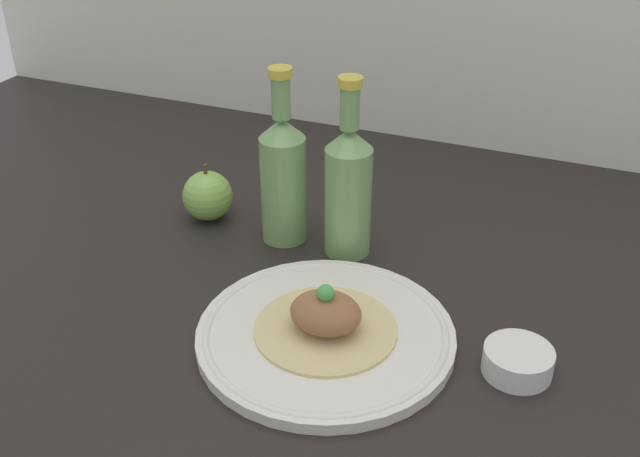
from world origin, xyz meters
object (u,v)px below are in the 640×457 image
(cider_bottle_right, at_px, (348,187))
(apple, at_px, (208,196))
(plated_food, at_px, (326,317))
(dipping_bowl, at_px, (518,361))
(cider_bottle_left, at_px, (283,175))
(plate, at_px, (326,334))

(cider_bottle_right, height_order, apple, cider_bottle_right)
(plated_food, relative_size, dipping_bowl, 2.16)
(cider_bottle_left, relative_size, apple, 2.84)
(cider_bottle_left, bearing_deg, apple, 176.23)
(cider_bottle_right, height_order, dipping_bowl, cider_bottle_right)
(plate, distance_m, cider_bottle_right, 0.22)
(plated_food, xyz_separation_m, cider_bottle_right, (-0.05, 0.19, 0.07))
(plated_food, relative_size, cider_bottle_left, 0.66)
(cider_bottle_right, bearing_deg, apple, 177.83)
(plate, bearing_deg, cider_bottle_left, 125.88)
(plate, bearing_deg, cider_bottle_right, 103.22)
(plated_food, bearing_deg, cider_bottle_left, 125.88)
(plate, distance_m, cider_bottle_left, 0.26)
(cider_bottle_left, bearing_deg, plate, -54.12)
(dipping_bowl, bearing_deg, plated_food, -172.59)
(cider_bottle_left, bearing_deg, cider_bottle_right, 0.00)
(plate, bearing_deg, plated_food, 135.00)
(plate, bearing_deg, apple, 142.95)
(plate, height_order, dipping_bowl, dipping_bowl)
(cider_bottle_left, relative_size, dipping_bowl, 3.25)
(plate, xyz_separation_m, dipping_bowl, (0.21, 0.03, 0.01))
(dipping_bowl, bearing_deg, apple, 160.12)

